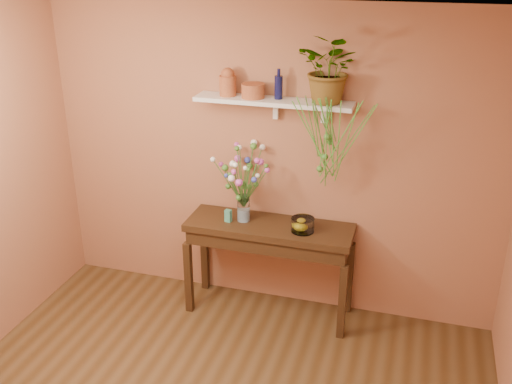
% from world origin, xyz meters
% --- Properties ---
extents(room, '(4.04, 4.04, 2.70)m').
position_xyz_m(room, '(0.00, 0.00, 1.35)').
color(room, '#4F371E').
rests_on(room, ground).
extents(sideboard, '(1.44, 0.46, 0.87)m').
position_xyz_m(sideboard, '(0.06, 1.75, 0.75)').
color(sideboard, '#331F10').
rests_on(sideboard, ground).
extents(wall_shelf, '(1.30, 0.24, 0.19)m').
position_xyz_m(wall_shelf, '(0.06, 1.87, 1.92)').
color(wall_shelf, white).
rests_on(wall_shelf, room).
extents(terracotta_jug, '(0.18, 0.18, 0.23)m').
position_xyz_m(terracotta_jug, '(-0.34, 1.88, 2.05)').
color(terracotta_jug, '#A45A2F').
rests_on(terracotta_jug, wall_shelf).
extents(terracotta_pot, '(0.22, 0.22, 0.11)m').
position_xyz_m(terracotta_pot, '(-0.12, 1.87, 1.99)').
color(terracotta_pot, '#A45A2F').
rests_on(terracotta_pot, wall_shelf).
extents(blue_bottle, '(0.08, 0.08, 0.24)m').
position_xyz_m(blue_bottle, '(0.09, 1.90, 2.04)').
color(blue_bottle, '#0F1039').
rests_on(blue_bottle, wall_shelf).
extents(spider_plant, '(0.60, 0.57, 0.54)m').
position_xyz_m(spider_plant, '(0.51, 1.88, 2.21)').
color(spider_plant, '#3E7529').
rests_on(spider_plant, wall_shelf).
extents(plant_fronds, '(0.62, 0.35, 0.76)m').
position_xyz_m(plant_fronds, '(0.53, 1.72, 1.66)').
color(plant_fronds, '#3E7529').
rests_on(plant_fronds, wall_shelf).
extents(glass_vase, '(0.11, 0.11, 0.23)m').
position_xyz_m(glass_vase, '(-0.17, 1.76, 0.97)').
color(glass_vase, white).
rests_on(glass_vase, sideboard).
extents(bouquet, '(0.50, 0.55, 0.56)m').
position_xyz_m(bouquet, '(-0.18, 1.79, 1.34)').
color(bouquet, '#386B28').
rests_on(bouquet, glass_vase).
extents(glass_bowl, '(0.20, 0.20, 0.12)m').
position_xyz_m(glass_bowl, '(0.36, 1.70, 0.93)').
color(glass_bowl, white).
rests_on(glass_bowl, sideboard).
extents(lemon, '(0.08, 0.08, 0.08)m').
position_xyz_m(lemon, '(0.34, 1.72, 0.92)').
color(lemon, yellow).
rests_on(lemon, glass_bowl).
extents(carton, '(0.06, 0.05, 0.11)m').
position_xyz_m(carton, '(-0.30, 1.70, 0.93)').
color(carton, teal).
rests_on(carton, sideboard).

